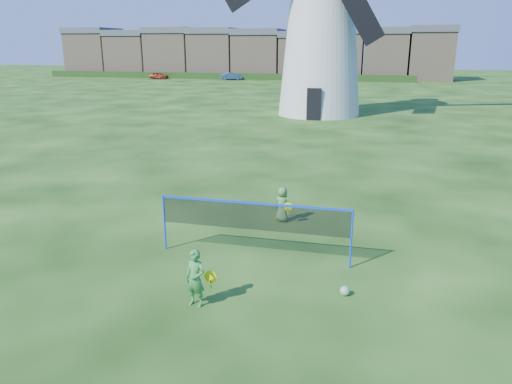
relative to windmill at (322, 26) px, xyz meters
The scene contains 10 objects.
ground 28.34m from the windmill, 87.49° to the right, with size 220.00×220.00×0.00m, color black.
windmill is the anchor object (origin of this frame).
badminton_net 28.65m from the windmill, 86.73° to the right, with size 5.05×0.05×1.55m.
player_girl 31.33m from the windmill, 88.16° to the right, with size 0.68×0.40×1.28m.
player_boy 25.92m from the windmill, 85.88° to the right, with size 0.67×0.50×1.12m.
play_ball 30.52m from the windmill, 82.14° to the right, with size 0.22×0.22×0.22m, color green.
terraced_houses 48.01m from the windmill, 111.81° to the left, with size 66.63×8.40×8.35m.
hedge 44.21m from the windmill, 118.37° to the left, with size 62.00×0.80×1.00m, color #193814.
car_left 48.05m from the windmill, 129.94° to the left, with size 1.29×3.19×1.09m, color maroon.
car_right 42.21m from the windmill, 116.16° to the left, with size 1.21×3.46×1.14m, color navy.
Camera 1 is at (3.26, -12.01, 5.40)m, focal length 34.16 mm.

